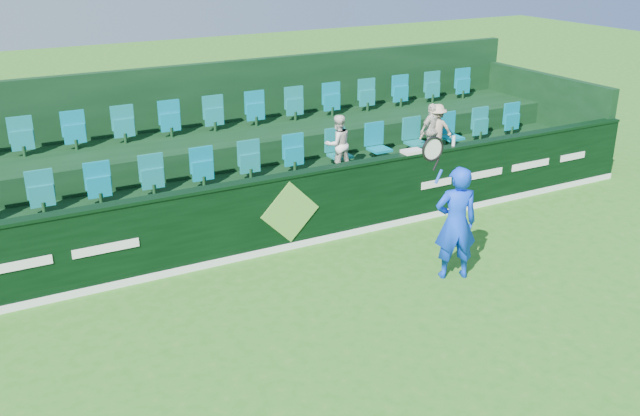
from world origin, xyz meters
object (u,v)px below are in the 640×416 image
spectator_left (338,144)px  towel (412,151)px  drinks_bottle (454,141)px  spectator_middle (432,130)px  tennis_player (455,222)px  spectator_right (436,130)px

spectator_left → towel: 1.46m
spectator_left → drinks_bottle: 2.20m
drinks_bottle → spectator_left: bearing=149.4°
spectator_left → spectator_middle: (2.24, 0.00, -0.01)m
tennis_player → drinks_bottle: (1.72, 2.27, 0.51)m
spectator_right → spectator_middle: bearing=15.3°
drinks_bottle → spectator_middle: bearing=73.1°
spectator_left → towel: spectator_left is taller
towel → drinks_bottle: (0.96, 0.00, 0.07)m
spectator_middle → spectator_right: (0.11, 0.00, -0.01)m
spectator_right → towel: 1.80m
spectator_left → tennis_player: bearing=92.4°
spectator_middle → drinks_bottle: 1.17m
tennis_player → drinks_bottle: bearing=52.7°
towel → drinks_bottle: 0.96m
spectator_right → spectator_left: bearing=15.3°
tennis_player → spectator_middle: tennis_player is taller
spectator_middle → towel: size_ratio=2.89×
towel → drinks_bottle: drinks_bottle is taller
tennis_player → spectator_left: 3.42m
spectator_left → spectator_right: 2.35m
spectator_middle → towel: bearing=31.4°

